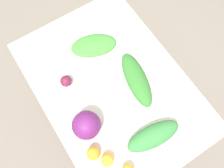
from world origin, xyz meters
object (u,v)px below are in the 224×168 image
(greens_bunch_scallion, at_px, (136,79))
(orange_0, at_px, (93,153))
(cabbage_purple, at_px, (86,125))
(greens_bunch_beet_tops, at_px, (153,136))
(beet_root, at_px, (66,81))
(greens_bunch_kale, at_px, (94,45))
(orange_2, at_px, (107,160))

(greens_bunch_scallion, bearing_deg, orange_0, 117.26)
(cabbage_purple, relative_size, greens_bunch_beet_tops, 0.51)
(greens_bunch_scallion, xyz_separation_m, greens_bunch_beet_tops, (-0.32, 0.11, 0.01))
(greens_bunch_scallion, bearing_deg, beet_root, 58.59)
(beet_root, distance_m, orange_0, 0.45)
(orange_0, bearing_deg, greens_bunch_kale, -31.41)
(cabbage_purple, height_order, greens_bunch_scallion, cabbage_purple)
(cabbage_purple, height_order, greens_bunch_beet_tops, cabbage_purple)
(cabbage_purple, xyz_separation_m, greens_bunch_beet_tops, (-0.24, -0.27, -0.04))
(cabbage_purple, height_order, greens_bunch_kale, cabbage_purple)
(orange_0, bearing_deg, cabbage_purple, -17.91)
(cabbage_purple, xyz_separation_m, greens_bunch_scallion, (0.08, -0.39, -0.04))
(orange_2, bearing_deg, greens_bunch_kale, -25.32)
(greens_bunch_scallion, xyz_separation_m, beet_root, (0.22, 0.35, -0.00))
(orange_2, bearing_deg, cabbage_purple, -0.19)
(greens_bunch_scallion, height_order, orange_0, same)
(greens_bunch_scallion, distance_m, orange_2, 0.48)
(cabbage_purple, height_order, orange_0, cabbage_purple)
(greens_bunch_kale, xyz_separation_m, greens_bunch_scallion, (-0.33, -0.09, 0.01))
(greens_bunch_scallion, distance_m, greens_bunch_beet_tops, 0.34)
(greens_bunch_scallion, relative_size, orange_2, 5.21)
(orange_0, xyz_separation_m, orange_2, (-0.07, -0.04, -0.00))
(cabbage_purple, xyz_separation_m, orange_0, (-0.14, 0.04, -0.04))
(orange_0, relative_size, orange_2, 1.06)
(greens_bunch_beet_tops, distance_m, orange_2, 0.28)
(greens_bunch_beet_tops, xyz_separation_m, orange_2, (0.03, 0.27, -0.01))
(greens_bunch_kale, relative_size, beet_root, 4.12)
(cabbage_purple, relative_size, orange_0, 2.13)
(greens_bunch_scallion, xyz_separation_m, orange_0, (-0.22, 0.43, -0.00))
(greens_bunch_kale, bearing_deg, greens_bunch_beet_tops, 178.08)
(beet_root, bearing_deg, greens_bunch_beet_tops, -155.93)
(greens_bunch_beet_tops, xyz_separation_m, beet_root, (0.54, 0.24, -0.01))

